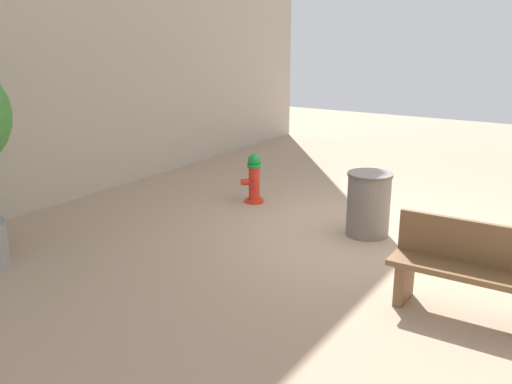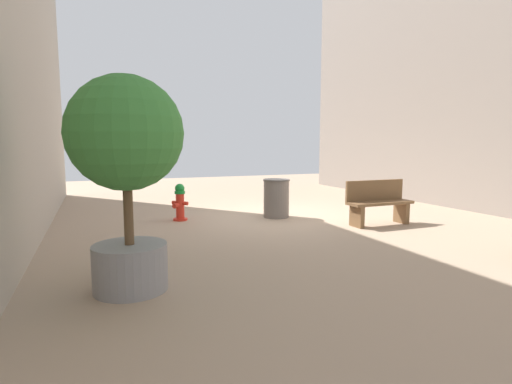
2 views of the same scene
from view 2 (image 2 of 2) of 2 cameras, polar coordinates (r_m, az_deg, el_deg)
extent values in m
plane|color=tan|center=(9.64, 2.87, -3.47)|extent=(23.40, 23.40, 0.00)
cylinder|color=red|center=(9.29, -10.68, -3.82)|extent=(0.32, 0.32, 0.05)
cylinder|color=red|center=(9.24, -10.73, -1.96)|extent=(0.19, 0.19, 0.56)
cylinder|color=#198C33|center=(9.20, -10.77, -0.05)|extent=(0.23, 0.23, 0.06)
sphere|color=#198C33|center=(9.19, -10.78, 0.51)|extent=(0.22, 0.22, 0.22)
cylinder|color=red|center=(9.15, -10.03, -1.60)|extent=(0.15, 0.15, 0.08)
cylinder|color=red|center=(9.31, -11.43, -1.49)|extent=(0.15, 0.15, 0.08)
cylinder|color=red|center=(9.12, -11.30, -1.92)|extent=(0.18, 0.18, 0.11)
cube|color=brown|center=(9.37, 19.94, -2.79)|extent=(0.10, 0.40, 0.45)
cube|color=brown|center=(8.63, 14.13, -3.38)|extent=(0.10, 0.40, 0.45)
cube|color=brown|center=(8.95, 17.21, -1.47)|extent=(1.47, 0.45, 0.06)
cube|color=brown|center=(9.06, 16.51, 0.26)|extent=(1.47, 0.07, 0.44)
cylinder|color=gray|center=(5.06, -17.40, -10.14)|extent=(0.86, 0.86, 0.55)
cylinder|color=brown|center=(4.90, -17.70, -1.98)|extent=(0.11, 0.11, 0.90)
sphere|color=#3D8438|center=(4.84, -18.07, 7.95)|extent=(1.32, 1.32, 1.32)
cylinder|color=slate|center=(9.48, 2.91, -1.01)|extent=(0.60, 0.60, 0.86)
cylinder|color=#5B5551|center=(9.43, 2.92, 1.71)|extent=(0.63, 0.63, 0.04)
camera|label=1|loc=(6.84, 55.94, 12.44)|focal=38.39mm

